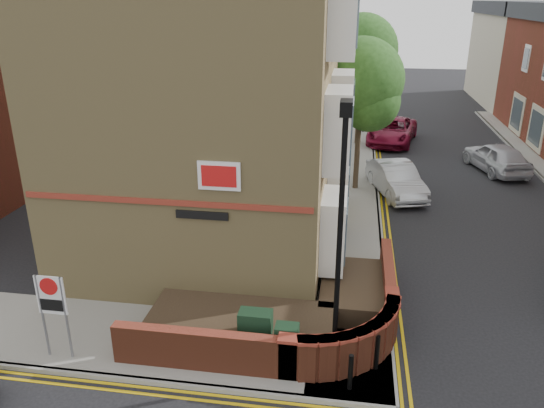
{
  "coord_description": "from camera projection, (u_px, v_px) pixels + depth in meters",
  "views": [
    {
      "loc": [
        1.75,
        -9.3,
        8.31
      ],
      "look_at": [
        -0.32,
        4.0,
        3.03
      ],
      "focal_mm": 35.0,
      "sensor_mm": 36.0,
      "label": 1
    }
  ],
  "objects": [
    {
      "name": "traffic_light_assembly",
      "position": [
        365.0,
        90.0,
        33.47
      ],
      "size": [
        0.2,
        0.16,
        4.2
      ],
      "color": "black",
      "rests_on": "pavement_main"
    },
    {
      "name": "utility_cabinet_large",
      "position": [
        256.0,
        333.0,
        12.81
      ],
      "size": [
        0.8,
        0.45,
        1.2
      ],
      "primitive_type": "cube",
      "color": "black",
      "rests_on": "pavement_corner"
    },
    {
      "name": "tree_mid",
      "position": [
        362.0,
        56.0,
        29.93
      ],
      "size": [
        4.03,
        4.03,
        7.42
      ],
      "color": "#382B1E",
      "rests_on": "pavement_main"
    },
    {
      "name": "tree_near",
      "position": [
        361.0,
        87.0,
        22.75
      ],
      "size": [
        3.64,
        3.65,
        6.7
      ],
      "color": "#382B1E",
      "rests_on": "pavement_main"
    },
    {
      "name": "silver_car_near",
      "position": [
        396.0,
        179.0,
        23.61
      ],
      "size": [
        2.69,
        4.61,
        1.44
      ],
      "primitive_type": "imported",
      "rotation": [
        0.0,
        0.0,
        0.29
      ],
      "color": "#A7ACAF",
      "rests_on": "ground"
    },
    {
      "name": "bollard_near",
      "position": [
        350.0,
        372.0,
        11.71
      ],
      "size": [
        0.11,
        0.11,
        0.9
      ],
      "primitive_type": "cylinder",
      "color": "black",
      "rests_on": "pavement_corner"
    },
    {
      "name": "zone_sign",
      "position": [
        52.0,
        302.0,
        12.41
      ],
      "size": [
        0.72,
        0.07,
        2.2
      ],
      "color": "slate",
      "rests_on": "pavement_corner"
    },
    {
      "name": "kerb_side",
      "position": [
        111.0,
        377.0,
        12.32
      ],
      "size": [
        13.0,
        0.15,
        0.12
      ],
      "primitive_type": "cube",
      "color": "gray",
      "rests_on": "ground"
    },
    {
      "name": "garden_wall",
      "position": [
        275.0,
        331.0,
        14.14
      ],
      "size": [
        6.8,
        6.0,
        1.2
      ],
      "primitive_type": null,
      "color": "brown",
      "rests_on": "ground"
    },
    {
      "name": "yellow_lines_main",
      "position": [
        381.0,
        177.0,
        26.09
      ],
      "size": [
        0.28,
        32.0,
        0.01
      ],
      "primitive_type": "cube",
      "color": "gold",
      "rests_on": "ground"
    },
    {
      "name": "far_terrace_cream",
      "position": [
        515.0,
        53.0,
        43.24
      ],
      "size": [
        5.4,
        12.4,
        8.0
      ],
      "color": "beige",
      "rests_on": "ground"
    },
    {
      "name": "yellow_lines_side",
      "position": [
        106.0,
        386.0,
        12.11
      ],
      "size": [
        13.0,
        0.28,
        0.01
      ],
      "primitive_type": "cube",
      "color": "gold",
      "rests_on": "ground"
    },
    {
      "name": "kerb_main_near",
      "position": [
        376.0,
        176.0,
        26.1
      ],
      "size": [
        0.15,
        32.0,
        0.12
      ],
      "primitive_type": "cube",
      "color": "gray",
      "rests_on": "ground"
    },
    {
      "name": "corner_building",
      "position": [
        215.0,
        65.0,
        17.33
      ],
      "size": [
        8.95,
        10.4,
        13.6
      ],
      "color": "tan",
      "rests_on": "ground"
    },
    {
      "name": "silver_car_far",
      "position": [
        496.0,
        157.0,
        26.73
      ],
      "size": [
        2.9,
        4.74,
        1.51
      ],
      "primitive_type": "imported",
      "rotation": [
        0.0,
        0.0,
        3.41
      ],
      "color": "#B9BBC2",
      "rests_on": "ground"
    },
    {
      "name": "pavement_main",
      "position": [
        355.0,
        175.0,
        26.25
      ],
      "size": [
        2.0,
        32.0,
        0.12
      ],
      "primitive_type": "cube",
      "color": "gray",
      "rests_on": "ground"
    },
    {
      "name": "pavement_corner",
      "position": [
        136.0,
        339.0,
        13.7
      ],
      "size": [
        13.0,
        3.0,
        0.12
      ],
      "primitive_type": "cube",
      "color": "gray",
      "rests_on": "ground"
    },
    {
      "name": "red_car_main",
      "position": [
        392.0,
        131.0,
        32.04
      ],
      "size": [
        3.51,
        5.76,
        1.49
      ],
      "primitive_type": "imported",
      "rotation": [
        0.0,
        0.0,
        -0.2
      ],
      "color": "maroon",
      "rests_on": "ground"
    },
    {
      "name": "tree_far",
      "position": [
        361.0,
        48.0,
        37.39
      ],
      "size": [
        3.81,
        3.81,
        7.0
      ],
      "color": "#382B1E",
      "rests_on": "pavement_main"
    },
    {
      "name": "utility_cabinet_small",
      "position": [
        287.0,
        346.0,
        12.44
      ],
      "size": [
        0.55,
        0.4,
        1.1
      ],
      "primitive_type": "cube",
      "color": "black",
      "rests_on": "pavement_corner"
    },
    {
      "name": "ground",
      "position": [
        259.0,
        395.0,
        11.84
      ],
      "size": [
        120.0,
        120.0,
        0.0
      ],
      "primitive_type": "plane",
      "color": "black",
      "rests_on": "ground"
    },
    {
      "name": "bollard_far",
      "position": [
        377.0,
        352.0,
        12.36
      ],
      "size": [
        0.11,
        0.11,
        0.9
      ],
      "primitive_type": "cylinder",
      "color": "black",
      "rests_on": "pavement_corner"
    },
    {
      "name": "lamppost",
      "position": [
        339.0,
        242.0,
        11.49
      ],
      "size": [
        0.25,
        0.5,
        6.3
      ],
      "color": "black",
      "rests_on": "pavement_corner"
    }
  ]
}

